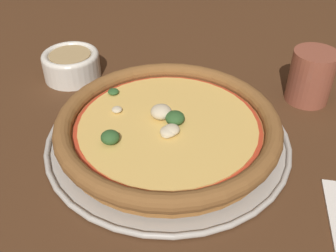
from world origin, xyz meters
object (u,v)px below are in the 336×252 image
bowl_near (71,64)px  drinking_cup (311,76)px  pizza (168,126)px  pizza_tray (168,138)px

bowl_near → drinking_cup: bearing=-113.5°
pizza → bowl_near: bearing=30.2°
pizza_tray → pizza: (0.00, 0.00, 0.02)m
bowl_near → drinking_cup: 0.43m
pizza_tray → pizza: 0.02m
pizza → bowl_near: 0.26m
pizza_tray → drinking_cup: drinking_cup is taller
bowl_near → drinking_cup: size_ratio=1.16×
drinking_cup → pizza_tray: bearing=102.0°
pizza_tray → drinking_cup: (0.06, -0.26, 0.04)m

